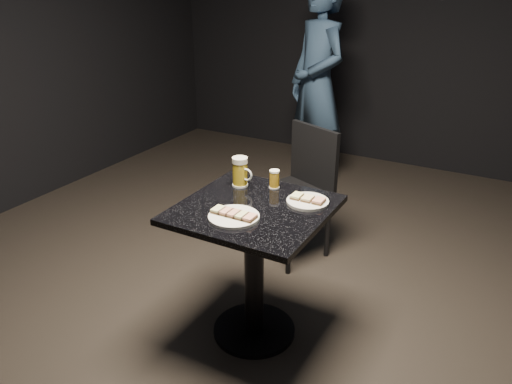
% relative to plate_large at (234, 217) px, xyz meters
% --- Properties ---
extents(floor, '(6.00, 6.00, 0.00)m').
position_rel_plate_large_xyz_m(floor, '(0.02, 0.15, -0.76)').
color(floor, black).
rests_on(floor, ground).
extents(plate_large, '(0.24, 0.24, 0.01)m').
position_rel_plate_large_xyz_m(plate_large, '(0.00, 0.00, 0.00)').
color(plate_large, white).
rests_on(plate_large, table).
extents(plate_small, '(0.21, 0.21, 0.01)m').
position_rel_plate_large_xyz_m(plate_small, '(0.23, 0.32, 0.00)').
color(plate_small, silver).
rests_on(plate_small, table).
extents(patron, '(0.78, 0.72, 1.79)m').
position_rel_plate_large_xyz_m(patron, '(-0.55, 2.28, 0.14)').
color(patron, navy).
rests_on(patron, floor).
extents(table, '(0.70, 0.70, 0.75)m').
position_rel_plate_large_xyz_m(table, '(0.02, 0.15, -0.25)').
color(table, black).
rests_on(table, floor).
extents(beer_mug, '(0.12, 0.08, 0.16)m').
position_rel_plate_large_xyz_m(beer_mug, '(-0.17, 0.34, 0.07)').
color(beer_mug, silver).
rests_on(beer_mug, table).
extents(beer_tumbler, '(0.06, 0.06, 0.10)m').
position_rel_plate_large_xyz_m(beer_tumbler, '(0.00, 0.41, 0.04)').
color(beer_tumbler, silver).
rests_on(beer_tumbler, table).
extents(chair, '(0.54, 0.54, 0.88)m').
position_rel_plate_large_xyz_m(chair, '(-0.14, 1.05, -0.26)').
color(chair, black).
rests_on(chair, floor).
extents(canapes_on_plate_large, '(0.22, 0.07, 0.02)m').
position_rel_plate_large_xyz_m(canapes_on_plate_large, '(-0.00, 0.00, 0.02)').
color(canapes_on_plate_large, '#4C3521').
rests_on(canapes_on_plate_large, plate_large).
extents(canapes_on_plate_small, '(0.17, 0.07, 0.02)m').
position_rel_plate_large_xyz_m(canapes_on_plate_small, '(0.23, 0.32, 0.02)').
color(canapes_on_plate_small, '#4C3521').
rests_on(canapes_on_plate_small, plate_small).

